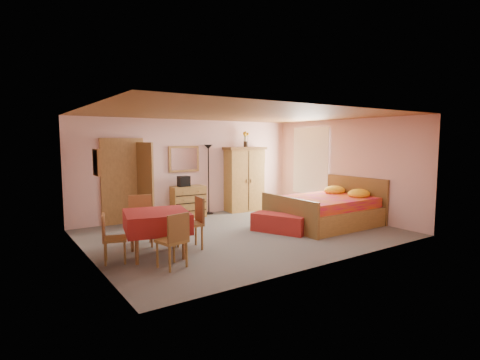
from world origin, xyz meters
TOP-DOWN VIEW (x-y plane):
  - floor at (0.00, 0.00)m, footprint 6.50×6.50m
  - ceiling at (0.00, 0.00)m, footprint 6.50×6.50m
  - wall_back at (0.00, 2.50)m, footprint 6.50×0.10m
  - wall_front at (0.00, -2.50)m, footprint 6.50×0.10m
  - wall_left at (-3.25, 0.00)m, footprint 0.10×5.00m
  - wall_right at (3.25, 0.00)m, footprint 0.10×5.00m
  - doorway at (-1.90, 2.47)m, footprint 1.06×0.12m
  - window at (3.21, 1.20)m, footprint 0.08×1.40m
  - picture_left at (-3.22, -0.60)m, footprint 0.04×0.32m
  - picture_back at (2.35, 2.47)m, footprint 0.30×0.04m
  - chest_of_drawers at (-0.24, 2.26)m, footprint 0.92×0.51m
  - wall_mirror at (-0.24, 2.47)m, footprint 0.89×0.06m
  - stereo at (-0.37, 2.25)m, footprint 0.30×0.23m
  - floor_lamp at (0.44, 2.36)m, footprint 0.25×0.25m
  - wardrobe at (1.54, 2.20)m, footprint 1.23×0.71m
  - sunflower_vase at (1.63, 2.25)m, footprint 0.18×0.18m
  - bed at (2.07, -0.43)m, footprint 2.42×1.91m
  - bench at (0.69, -0.39)m, footprint 0.92×1.30m
  - dining_table at (-2.20, -0.46)m, footprint 1.29×1.29m
  - chair_south at (-2.25, -1.20)m, footprint 0.49×0.49m
  - chair_north at (-2.22, 0.30)m, footprint 0.55×0.55m
  - chair_west at (-2.93, -0.44)m, footprint 0.47×0.47m
  - chair_east at (-1.53, -0.41)m, footprint 0.50×0.50m

SIDE VIEW (x-z plane):
  - floor at x=0.00m, z-range 0.00..0.00m
  - bench at x=0.69m, z-range 0.00..0.41m
  - dining_table at x=-2.20m, z-range 0.00..0.79m
  - chair_west at x=-2.93m, z-range 0.00..0.83m
  - chest_of_drawers at x=-0.24m, z-range 0.00..0.84m
  - chair_south at x=-2.25m, z-range 0.00..0.90m
  - chair_north at x=-2.22m, z-range 0.00..0.97m
  - chair_east at x=-1.53m, z-range 0.00..0.98m
  - bed at x=2.07m, z-range 0.00..1.11m
  - wardrobe at x=1.54m, z-range 0.00..1.86m
  - floor_lamp at x=0.44m, z-range 0.00..1.93m
  - stereo at x=-0.37m, z-range 0.84..1.11m
  - doorway at x=-1.90m, z-range -0.05..2.10m
  - wall_back at x=0.00m, z-range 0.00..2.60m
  - wall_front at x=0.00m, z-range 0.00..2.60m
  - wall_left at x=-3.25m, z-range 0.00..2.60m
  - wall_right at x=3.25m, z-range 0.00..2.60m
  - window at x=3.21m, z-range 0.48..2.42m
  - picture_back at x=2.35m, z-range 1.35..1.75m
  - wall_mirror at x=-0.24m, z-range 1.20..1.90m
  - picture_left at x=-3.22m, z-range 1.49..1.91m
  - sunflower_vase at x=1.63m, z-range 1.86..2.31m
  - ceiling at x=0.00m, z-range 2.60..2.60m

